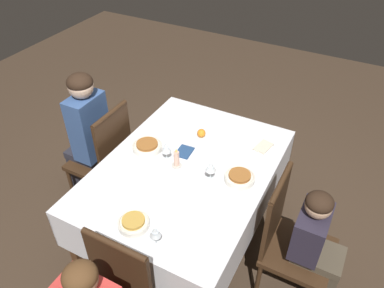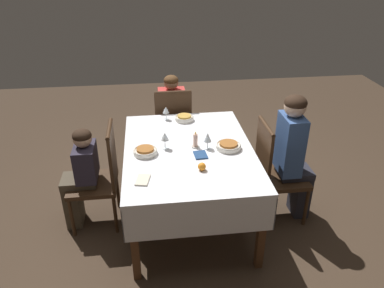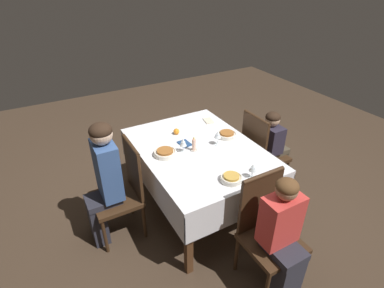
% 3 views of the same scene
% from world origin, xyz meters
% --- Properties ---
extents(ground_plane, '(8.00, 8.00, 0.00)m').
position_xyz_m(ground_plane, '(0.00, 0.00, 0.00)').
color(ground_plane, '#3D2D21').
extents(dining_table, '(1.52, 1.12, 0.76)m').
position_xyz_m(dining_table, '(0.00, 0.00, 0.67)').
color(dining_table, silver).
rests_on(dining_table, ground_plane).
extents(chair_south, '(0.43, 0.44, 0.98)m').
position_xyz_m(chair_south, '(-0.05, -0.79, 0.52)').
color(chair_south, '#382314').
rests_on(chair_south, ground_plane).
extents(chair_north, '(0.43, 0.44, 0.98)m').
position_xyz_m(chair_north, '(0.06, 0.79, 0.52)').
color(chair_north, '#382314').
rests_on(chair_north, ground_plane).
extents(person_adult_denim, '(0.30, 0.34, 1.23)m').
position_xyz_m(person_adult_denim, '(-0.05, -0.95, 0.70)').
color(person_adult_denim, '#282833').
rests_on(person_adult_denim, ground_plane).
extents(person_child_dark, '(0.30, 0.33, 0.97)m').
position_xyz_m(person_child_dark, '(0.06, 0.97, 0.53)').
color(person_child_dark, '#4C4233').
rests_on(person_child_dark, ground_plane).
extents(bowl_south, '(0.22, 0.22, 0.06)m').
position_xyz_m(bowl_south, '(-0.04, -0.35, 0.79)').
color(bowl_south, silver).
rests_on(bowl_south, dining_table).
extents(wine_glass_south, '(0.07, 0.07, 0.15)m').
position_xyz_m(wine_glass_south, '(-0.01, -0.16, 0.86)').
color(wine_glass_south, white).
rests_on(wine_glass_south, dining_table).
extents(bowl_east, '(0.19, 0.19, 0.06)m').
position_xyz_m(bowl_east, '(0.60, -0.03, 0.79)').
color(bowl_east, silver).
rests_on(bowl_east, dining_table).
extents(wine_glass_east, '(0.07, 0.07, 0.14)m').
position_xyz_m(wine_glass_east, '(0.64, 0.16, 0.86)').
color(wine_glass_east, white).
rests_on(wine_glass_east, dining_table).
extents(bowl_north, '(0.21, 0.21, 0.06)m').
position_xyz_m(bowl_north, '(-0.05, 0.38, 0.79)').
color(bowl_north, silver).
rests_on(bowl_north, dining_table).
extents(wine_glass_north, '(0.07, 0.07, 0.15)m').
position_xyz_m(wine_glass_north, '(0.03, 0.20, 0.87)').
color(wine_glass_north, white).
rests_on(wine_glass_north, dining_table).
extents(candle_centerpiece, '(0.07, 0.07, 0.15)m').
position_xyz_m(candle_centerpiece, '(0.02, -0.06, 0.82)').
color(candle_centerpiece, beige).
rests_on(candle_centerpiece, dining_table).
extents(orange_fruit, '(0.06, 0.06, 0.06)m').
position_xyz_m(orange_fruit, '(-0.36, -0.06, 0.79)').
color(orange_fruit, orange).
rests_on(orange_fruit, dining_table).
extents(napkin_red_folded, '(0.17, 0.12, 0.01)m').
position_xyz_m(napkin_red_folded, '(-0.46, 0.40, 0.77)').
color(napkin_red_folded, beige).
rests_on(napkin_red_folded, dining_table).
extents(napkin_spare_side, '(0.14, 0.11, 0.01)m').
position_xyz_m(napkin_spare_side, '(-0.13, -0.09, 0.77)').
color(napkin_spare_side, navy).
rests_on(napkin_spare_side, dining_table).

